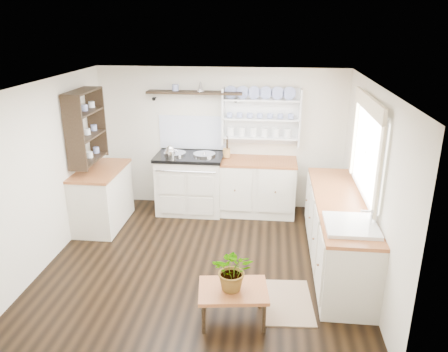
{
  "coord_description": "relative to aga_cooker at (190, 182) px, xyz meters",
  "views": [
    {
      "loc": [
        0.81,
        -4.99,
        2.99
      ],
      "look_at": [
        0.23,
        0.25,
        1.1
      ],
      "focal_mm": 35.0,
      "sensor_mm": 36.0,
      "label": 1
    }
  ],
  "objects": [
    {
      "name": "utensil_crock",
      "position": [
        0.58,
        0.11,
        0.49
      ],
      "size": [
        0.12,
        0.12,
        0.14
      ],
      "primitive_type": "cylinder",
      "color": "#AA7B3E",
      "rests_on": "back_cabinets"
    },
    {
      "name": "left_cabinets",
      "position": [
        -1.23,
        -0.67,
        -0.03
      ],
      "size": [
        0.62,
        1.13,
        0.9
      ],
      "color": "beige",
      "rests_on": "floor"
    },
    {
      "name": "potted_plant",
      "position": [
        0.95,
        -2.74,
        0.12
      ],
      "size": [
        0.41,
        0.36,
        0.46
      ],
      "primitive_type": "imported",
      "rotation": [
        0.0,
        0.0,
        0.0
      ],
      "color": "#3F7233",
      "rests_on": "center_table"
    },
    {
      "name": "right_cabinets",
      "position": [
        2.17,
        -1.47,
        -0.03
      ],
      "size": [
        0.62,
        2.43,
        0.9
      ],
      "color": "beige",
      "rests_on": "floor"
    },
    {
      "name": "floor_rug",
      "position": [
        1.53,
        -2.38,
        -0.48
      ],
      "size": [
        0.6,
        0.88,
        0.02
      ],
      "primitive_type": "cube",
      "rotation": [
        0.0,
        0.0,
        0.06
      ],
      "color": "#7B6147",
      "rests_on": "floor"
    },
    {
      "name": "plate_rack",
      "position": [
        1.12,
        0.29,
        1.07
      ],
      "size": [
        1.2,
        0.22,
        0.9
      ],
      "color": "white",
      "rests_on": "wall_back"
    },
    {
      "name": "back_cabinets",
      "position": [
        1.07,
        0.03,
        -0.03
      ],
      "size": [
        1.27,
        0.63,
        0.9
      ],
      "color": "beige",
      "rests_on": "floor"
    },
    {
      "name": "belfast_sink",
      "position": [
        2.17,
        -2.22,
        0.31
      ],
      "size": [
        0.55,
        0.6,
        0.45
      ],
      "color": "white",
      "rests_on": "right_cabinets"
    },
    {
      "name": "floor",
      "position": [
        0.47,
        -1.57,
        -0.49
      ],
      "size": [
        4.0,
        3.8,
        0.01
      ],
      "primitive_type": "cube",
      "color": "black",
      "rests_on": "ground"
    },
    {
      "name": "left_shelving",
      "position": [
        -1.37,
        -0.67,
        1.06
      ],
      "size": [
        0.28,
        0.8,
        1.05
      ],
      "primitive_type": "cube",
      "color": "black",
      "rests_on": "wall_left"
    },
    {
      "name": "center_table",
      "position": [
        0.95,
        -2.74,
        -0.15
      ],
      "size": [
        0.77,
        0.59,
        0.38
      ],
      "rotation": [
        0.0,
        0.0,
        0.13
      ],
      "color": "brown",
      "rests_on": "floor"
    },
    {
      "name": "ceiling",
      "position": [
        0.47,
        -1.57,
        1.81
      ],
      "size": [
        4.0,
        3.8,
        0.01
      ],
      "primitive_type": "cube",
      "color": "white",
      "rests_on": "wall_back"
    },
    {
      "name": "kettle",
      "position": [
        -0.28,
        -0.12,
        0.55
      ],
      "size": [
        0.17,
        0.17,
        0.21
      ],
      "primitive_type": null,
      "color": "silver",
      "rests_on": "aga_cooker"
    },
    {
      "name": "wall_left",
      "position": [
        -1.53,
        -1.57,
        0.66
      ],
      "size": [
        0.02,
        3.8,
        2.3
      ],
      "primitive_type": "cube",
      "color": "silver",
      "rests_on": "ground"
    },
    {
      "name": "window",
      "position": [
        2.41,
        -1.42,
        1.08
      ],
      "size": [
        0.08,
        1.55,
        1.22
      ],
      "color": "white",
      "rests_on": "wall_right"
    },
    {
      "name": "high_shelf",
      "position": [
        0.07,
        0.21,
        1.42
      ],
      "size": [
        1.5,
        0.29,
        0.16
      ],
      "color": "black",
      "rests_on": "wall_back"
    },
    {
      "name": "wall_back",
      "position": [
        0.47,
        0.33,
        0.66
      ],
      "size": [
        4.0,
        0.02,
        2.3
      ],
      "primitive_type": "cube",
      "color": "silver",
      "rests_on": "ground"
    },
    {
      "name": "aga_cooker",
      "position": [
        0.0,
        0.0,
        0.0
      ],
      "size": [
        1.08,
        0.75,
        0.99
      ],
      "color": "beige",
      "rests_on": "floor"
    },
    {
      "name": "wall_right",
      "position": [
        2.47,
        -1.57,
        0.66
      ],
      "size": [
        0.02,
        3.8,
        2.3
      ],
      "primitive_type": "cube",
      "color": "silver",
      "rests_on": "ground"
    }
  ]
}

